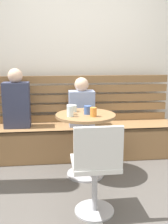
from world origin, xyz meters
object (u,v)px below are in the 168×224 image
Objects in this scene: cafe_table at (86,133)px; cup_mug_blue at (88,110)px; phone_on_table at (90,111)px; booth_bench at (79,141)px; person_adult at (17,101)px; cup_glass_tall at (70,111)px; white_chair at (96,167)px; person_child_left at (82,105)px; cup_tumbler_orange at (93,112)px; cup_glass_short at (73,108)px; cup_water_clear at (70,110)px.

cup_mug_blue is (0.02, -0.00, 0.27)m from cafe_table.
booth_bench is at bearing 55.93° from phone_on_table.
cup_glass_tall is (0.67, -0.74, 0.01)m from person_adult.
white_chair is 1.45m from person_child_left.
cup_tumbler_orange is 1.05× the size of cup_mug_blue.
cup_mug_blue is (0.04, -0.61, 0.57)m from booth_bench.
booth_bench is at bearing 92.02° from cafe_table.
cup_glass_short is at bearing -34.59° from person_adult.
cup_glass_short is at bearing 69.61° from cup_water_clear.
cup_mug_blue is (0.15, -0.14, 0.01)m from cup_glass_short.
cup_glass_tall is 1.20× the size of cup_tumbler_orange.
white_chair reaches higher than phone_on_table.
cup_glass_short is at bearing 126.59° from cup_tumbler_orange.
cup_glass_tall reaches higher than booth_bench.
cup_glass_tall is at bearing 103.69° from white_chair.
booth_bench is 24.55× the size of cup_water_clear.
person_child_left is 0.45m from phone_on_table.
white_chair is at bearing -82.68° from cup_glass_short.
cup_mug_blue reaches higher than phone_on_table.
cafe_table is 1.09m from person_adult.
white_chair is 1.09× the size of person_adult.
cup_tumbler_orange is 0.13m from cup_mug_blue.
cup_glass_tall reaches higher than phone_on_table.
phone_on_table is (0.20, 0.03, -0.04)m from cup_glass_short.
booth_bench is 0.51m from person_child_left.
booth_bench is 0.84m from cup_water_clear.
white_chair is 8.50× the size of cup_tumbler_orange.
phone_on_table is (0.92, -0.47, -0.05)m from person_adult.
cup_glass_tall reaches higher than white_chair.
cup_mug_blue is at bearing -85.83° from booth_bench.
white_chair is (0.02, -1.42, 0.24)m from booth_bench.
person_child_left is 0.64m from cup_water_clear.
booth_bench is 19.29× the size of phone_on_table.
cafe_table is 1.12× the size of person_child_left.
white_chair is (-0.01, -0.81, -0.05)m from cafe_table.
cup_mug_blue is (-0.05, 0.13, -0.00)m from cup_tumbler_orange.
cup_tumbler_orange is at bearing -85.89° from person_child_left.
cup_tumbler_orange is at bearing 83.70° from white_chair.
cup_glass_tall is 0.86× the size of phone_on_table.
cafe_table is 7.40× the size of cup_tumbler_orange.
person_adult is 0.86m from person_child_left.
cup_mug_blue reaches higher than booth_bench.
cup_water_clear is 1.16× the size of cup_mug_blue.
cup_glass_tall reaches higher than cup_mug_blue.
cup_glass_short is (0.05, 0.24, -0.02)m from cup_glass_tall.
person_adult reaches higher than white_chair.
person_adult reaches higher than phone_on_table.
cafe_table is at bearing -87.98° from booth_bench.
person_child_left is (0.86, -0.02, -0.06)m from person_adult.
phone_on_table reaches higher than booth_bench.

